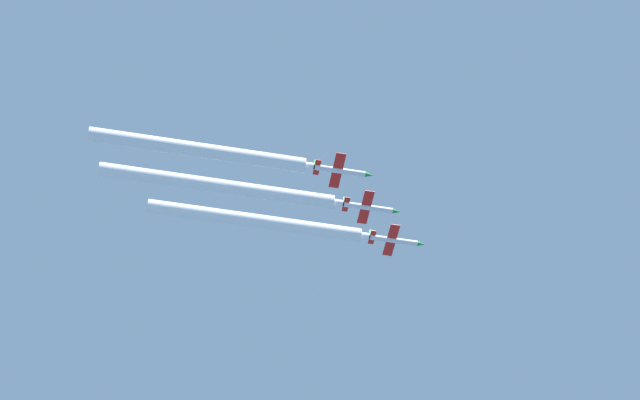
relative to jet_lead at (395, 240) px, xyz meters
The scene contains 6 objects.
jet_lead is the anchor object (origin of this frame).
jet_second_echelon 11.71m from the jet_lead, 40.49° to the right, with size 8.83×12.86×3.09m.
jet_third_echelon 23.64m from the jet_lead, 40.77° to the right, with size 8.83×12.86×3.09m.
smoke_trail_lead 29.87m from the jet_lead, 90.00° to the right, with size 3.04×48.03×3.04m.
smoke_trail_second_echelon 39.95m from the jet_lead, 77.18° to the right, with size 3.04×51.04×3.04m.
smoke_trail_third_echelon 47.57m from the jet_lead, 67.95° to the right, with size 3.04×45.61×3.04m.
Camera 1 is at (138.60, -35.38, 2.00)m, focal length 61.30 mm.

